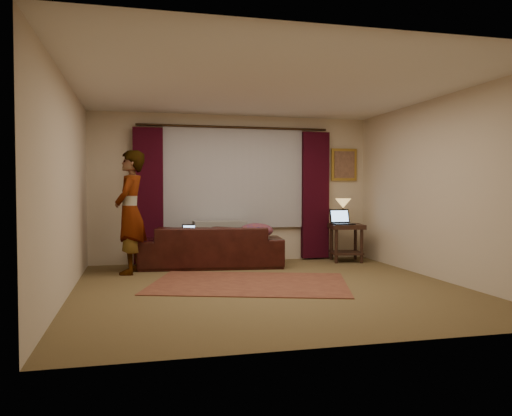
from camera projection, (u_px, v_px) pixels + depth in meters
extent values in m
cube|color=brown|center=(270.00, 288.00, 6.52)|extent=(5.00, 5.00, 0.01)
cube|color=silver|center=(270.00, 88.00, 6.43)|extent=(5.00, 5.00, 0.02)
cube|color=beige|center=(234.00, 189.00, 8.91)|extent=(5.00, 0.02, 2.60)
cube|color=beige|center=(350.00, 188.00, 4.05)|extent=(5.00, 0.02, 2.60)
cube|color=beige|center=(66.00, 188.00, 5.90)|extent=(0.02, 5.00, 2.60)
cube|color=beige|center=(440.00, 188.00, 7.06)|extent=(0.02, 5.00, 2.60)
cube|color=#A5A5AD|center=(234.00, 177.00, 8.84)|extent=(2.50, 0.05, 1.80)
cube|color=black|center=(148.00, 196.00, 8.46)|extent=(0.50, 0.14, 2.30)
cube|color=black|center=(315.00, 195.00, 9.15)|extent=(0.50, 0.14, 2.30)
cylinder|color=black|center=(235.00, 127.00, 8.76)|extent=(0.04, 0.04, 3.40)
cube|color=#B08C35|center=(344.00, 165.00, 9.35)|extent=(0.50, 0.04, 0.60)
imported|color=black|center=(211.00, 238.00, 8.29)|extent=(2.44, 1.28, 0.94)
cube|color=gray|center=(220.00, 209.00, 8.49)|extent=(0.90, 0.37, 0.10)
ellipsoid|color=brown|center=(256.00, 231.00, 8.25)|extent=(0.65, 0.55, 0.24)
cube|color=brown|center=(249.00, 283.00, 6.80)|extent=(3.04, 2.47, 0.01)
cube|color=black|center=(346.00, 243.00, 8.90)|extent=(0.68, 0.68, 0.67)
imported|color=gray|center=(130.00, 212.00, 7.59)|extent=(0.67, 0.67, 1.88)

